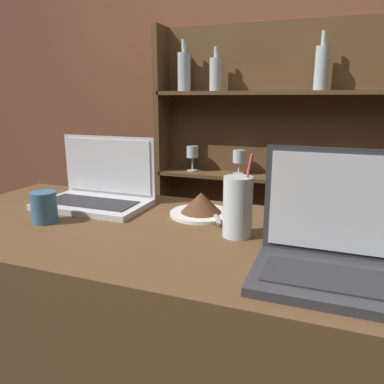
{
  "coord_description": "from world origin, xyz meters",
  "views": [
    {
      "loc": [
        0.3,
        -0.55,
        1.37
      ],
      "look_at": [
        -0.03,
        0.35,
        1.13
      ],
      "focal_mm": 35.0,
      "sensor_mm": 36.0,
      "label": 1
    }
  ],
  "objects": [
    {
      "name": "laptop_far",
      "position": [
        0.33,
        0.18,
        1.09
      ],
      "size": [
        0.32,
        0.21,
        0.24
      ],
      "color": "#333338",
      "rests_on": "bar_counter"
    },
    {
      "name": "coffee_cup",
      "position": [
        -0.44,
        0.25,
        1.08
      ],
      "size": [
        0.07,
        0.07,
        0.09
      ],
      "color": "#38668C",
      "rests_on": "bar_counter"
    },
    {
      "name": "laptop_near",
      "position": [
        -0.4,
        0.45,
        1.08
      ],
      "size": [
        0.34,
        0.21,
        0.22
      ],
      "color": "silver",
      "rests_on": "bar_counter"
    },
    {
      "name": "cake_plate",
      "position": [
        -0.05,
        0.46,
        1.06
      ],
      "size": [
        0.19,
        0.19,
        0.07
      ],
      "color": "white",
      "rests_on": "bar_counter"
    },
    {
      "name": "water_glass",
      "position": [
        0.09,
        0.33,
        1.11
      ],
      "size": [
        0.07,
        0.07,
        0.21
      ],
      "color": "silver",
      "rests_on": "bar_counter"
    },
    {
      "name": "back_shelf",
      "position": [
        0.1,
        1.45,
        0.92
      ],
      "size": [
        1.46,
        0.18,
        1.74
      ],
      "color": "brown",
      "rests_on": "ground_plane"
    },
    {
      "name": "back_wall",
      "position": [
        0.0,
        1.52,
        1.35
      ],
      "size": [
        7.0,
        0.06,
        2.7
      ],
      "color": "brown",
      "rests_on": "ground_plane"
    }
  ]
}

